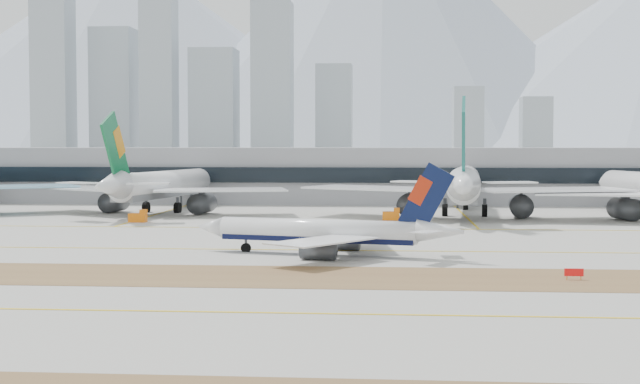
# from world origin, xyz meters

# --- Properties ---
(ground) EXTENTS (3000.00, 3000.00, 0.00)m
(ground) POSITION_xyz_m (0.00, 0.00, 0.00)
(ground) COLOR #A6A39B
(ground) RESTS_ON ground
(apron_markings) EXTENTS (360.00, 122.22, 0.06)m
(apron_markings) POSITION_xyz_m (0.00, -53.95, 0.02)
(apron_markings) COLOR brown
(apron_markings) RESTS_ON ground
(taxiing_airliner) EXTENTS (39.67, 33.92, 13.49)m
(taxiing_airliner) POSITION_xyz_m (4.06, -10.68, 3.25)
(taxiing_airliner) COLOR white
(taxiing_airliner) RESTS_ON ground
(widebody_eva) EXTENTS (63.87, 63.12, 23.03)m
(widebody_eva) POSITION_xyz_m (-40.28, 65.63, 6.12)
(widebody_eva) COLOR white
(widebody_eva) RESTS_ON ground
(widebody_cathay) EXTENTS (70.87, 69.64, 25.36)m
(widebody_cathay) POSITION_xyz_m (29.33, 59.92, 6.74)
(widebody_cathay) COLOR white
(widebody_cathay) RESTS_ON ground
(terminal) EXTENTS (280.00, 43.10, 15.00)m
(terminal) POSITION_xyz_m (0.00, 114.84, 7.50)
(terminal) COLOR gray
(terminal) RESTS_ON ground
(hold_sign_right) EXTENTS (2.20, 0.15, 1.35)m
(hold_sign_right) POSITION_xyz_m (34.37, -32.00, 0.88)
(hold_sign_right) COLOR red
(hold_sign_right) RESTS_ON ground
(gse_c) EXTENTS (3.55, 2.00, 2.60)m
(gse_c) POSITION_xyz_m (13.36, 49.36, 1.05)
(gse_c) COLOR orange
(gse_c) RESTS_ON ground
(gse_b) EXTENTS (3.55, 2.00, 2.60)m
(gse_b) POSITION_xyz_m (-38.14, 40.60, 1.05)
(gse_b) COLOR orange
(gse_b) RESTS_ON ground
(city_skyline) EXTENTS (342.00, 49.80, 140.00)m
(city_skyline) POSITION_xyz_m (-106.76, 453.42, 49.80)
(city_skyline) COLOR #929DA6
(city_skyline) RESTS_ON ground
(mountain_ridge) EXTENTS (2830.00, 1120.00, 470.00)m
(mountain_ridge) POSITION_xyz_m (33.00, 1404.14, 181.85)
(mountain_ridge) COLOR #9EA8B7
(mountain_ridge) RESTS_ON ground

